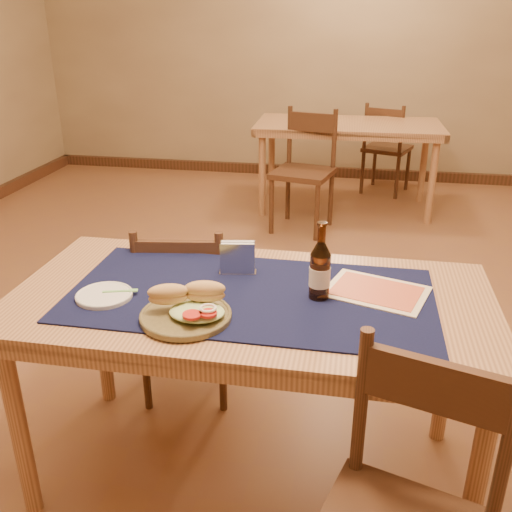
% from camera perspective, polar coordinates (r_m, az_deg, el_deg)
% --- Properties ---
extents(room, '(6.04, 7.04, 2.84)m').
position_cam_1_polar(room, '(2.48, 3.06, 18.25)').
color(room, brown).
rests_on(room, ground).
extents(main_table, '(1.60, 0.80, 0.75)m').
position_cam_1_polar(main_table, '(1.94, -0.54, -6.12)').
color(main_table, tan).
rests_on(main_table, ground).
extents(placemat, '(1.20, 0.60, 0.01)m').
position_cam_1_polar(placemat, '(1.89, -0.55, -3.88)').
color(placemat, black).
rests_on(placemat, main_table).
extents(baseboard, '(6.00, 7.00, 0.10)m').
position_cam_1_polar(baseboard, '(2.93, 2.50, -9.05)').
color(baseboard, '#49291A').
rests_on(baseboard, ground).
extents(back_table, '(1.56, 0.81, 0.75)m').
position_cam_1_polar(back_table, '(4.99, 9.19, 12.08)').
color(back_table, tan).
rests_on(back_table, ground).
extents(chair_main_far, '(0.44, 0.44, 0.84)m').
position_cam_1_polar(chair_main_far, '(2.50, -7.04, -5.14)').
color(chair_main_far, '#49291A').
rests_on(chair_main_far, ground).
extents(chair_back_near, '(0.52, 0.52, 0.93)m').
position_cam_1_polar(chair_back_near, '(4.51, 4.88, 8.68)').
color(chair_back_near, '#49291A').
rests_on(chair_back_near, ground).
extents(chair_back_far, '(0.50, 0.50, 0.85)m').
position_cam_1_polar(chair_back_far, '(5.57, 12.89, 10.58)').
color(chair_back_far, '#49291A').
rests_on(chair_back_far, ground).
extents(sandwich_plate, '(0.28, 0.28, 0.11)m').
position_cam_1_polar(sandwich_plate, '(1.75, -6.78, -5.33)').
color(sandwich_plate, brown).
rests_on(sandwich_plate, placemat).
extents(side_plate, '(0.18, 0.18, 0.02)m').
position_cam_1_polar(side_plate, '(1.93, -14.94, -3.78)').
color(side_plate, silver).
rests_on(side_plate, placemat).
extents(fork, '(0.11, 0.04, 0.00)m').
position_cam_1_polar(fork, '(1.93, -13.16, -3.42)').
color(fork, '#7CCD70').
rests_on(fork, side_plate).
extents(beer_bottle, '(0.07, 0.07, 0.26)m').
position_cam_1_polar(beer_bottle, '(1.84, 6.41, -1.45)').
color(beer_bottle, '#44210C').
rests_on(beer_bottle, placemat).
extents(napkin_holder, '(0.14, 0.07, 0.12)m').
position_cam_1_polar(napkin_holder, '(2.02, -1.85, -0.26)').
color(napkin_holder, silver).
rests_on(napkin_holder, placemat).
extents(menu_card, '(0.38, 0.32, 0.01)m').
position_cam_1_polar(menu_card, '(1.95, 11.93, -3.46)').
color(menu_card, beige).
rests_on(menu_card, placemat).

